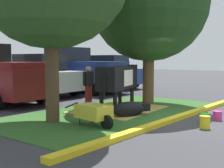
% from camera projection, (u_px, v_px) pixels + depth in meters
% --- Properties ---
extents(ground_plane, '(80.00, 80.00, 0.00)m').
position_uv_depth(ground_plane, '(179.00, 119.00, 9.05)').
color(ground_plane, '#38383D').
extents(grass_island, '(8.40, 4.10, 0.02)m').
position_uv_depth(grass_island, '(116.00, 112.00, 10.22)').
color(grass_island, '#2D5B23').
rests_on(grass_island, ground).
extents(curb_yellow, '(9.60, 0.24, 0.12)m').
position_uv_depth(curb_yellow, '(176.00, 118.00, 8.85)').
color(curb_yellow, yellow).
rests_on(curb_yellow, ground).
extents(hay_bedding, '(3.40, 2.67, 0.04)m').
position_uv_depth(hay_bedding, '(119.00, 109.00, 10.61)').
color(hay_bedding, tan).
rests_on(hay_bedding, ground).
extents(shade_tree_right, '(4.71, 4.71, 6.39)m').
position_uv_depth(shade_tree_right, '(149.00, 2.00, 11.94)').
color(shade_tree_right, brown).
rests_on(shade_tree_right, ground).
extents(cow_holstein, '(3.07, 1.31, 1.55)m').
position_uv_depth(cow_holstein, '(119.00, 78.00, 10.90)').
color(cow_holstein, black).
rests_on(cow_holstein, ground).
extents(calf_lying, '(1.32, 0.88, 0.48)m').
position_uv_depth(calf_lying, '(130.00, 109.00, 9.32)').
color(calf_lying, black).
rests_on(calf_lying, ground).
extents(person_handler, '(0.53, 0.34, 1.52)m').
position_uv_depth(person_handler, '(88.00, 85.00, 11.39)').
color(person_handler, maroon).
rests_on(person_handler, ground).
extents(wheelbarrow, '(0.69, 1.62, 0.63)m').
position_uv_depth(wheelbarrow, '(94.00, 112.00, 7.99)').
color(wheelbarrow, gold).
rests_on(wheelbarrow, ground).
extents(bucket_yellow, '(0.28, 0.28, 0.33)m').
position_uv_depth(bucket_yellow, '(205.00, 122.00, 7.79)').
color(bucket_yellow, yellow).
rests_on(bucket_yellow, ground).
extents(bucket_green, '(0.28, 0.28, 0.28)m').
position_uv_depth(bucket_green, '(204.00, 118.00, 8.45)').
color(bucket_green, green).
rests_on(bucket_green, ground).
extents(bucket_pink, '(0.29, 0.29, 0.27)m').
position_uv_depth(bucket_pink, '(217.00, 115.00, 8.85)').
color(bucket_pink, '#EA3893').
rests_on(bucket_pink, ground).
extents(hatchback_white, '(2.14, 4.46, 2.02)m').
position_uv_depth(hatchback_white, '(40.00, 75.00, 14.82)').
color(hatchback_white, silver).
rests_on(hatchback_white, ground).
extents(pickup_truck_black, '(2.36, 5.47, 2.42)m').
position_uv_depth(pickup_truck_black, '(79.00, 71.00, 16.58)').
color(pickup_truck_black, navy).
rests_on(pickup_truck_black, ground).
extents(sedan_blue, '(2.14, 4.46, 2.02)m').
position_uv_depth(sedan_blue, '(107.00, 72.00, 18.86)').
color(sedan_blue, navy).
rests_on(sedan_blue, ground).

